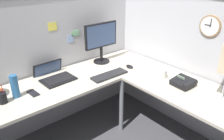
{
  "coord_description": "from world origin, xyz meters",
  "views": [
    {
      "loc": [
        -1.36,
        -1.45,
        1.82
      ],
      "look_at": [
        0.03,
        0.17,
        0.84
      ],
      "focal_mm": 35.8,
      "sensor_mm": 36.0,
      "label": 1
    }
  ],
  "objects_px": {
    "pen_cup": "(2,98)",
    "cell_phone": "(33,93)",
    "computer_mouse": "(130,66)",
    "office_phone": "(184,83)",
    "monitor": "(101,40)",
    "coffee_mug": "(163,74)",
    "wall_clock": "(210,26)",
    "laptop": "(54,75)",
    "thermos_flask": "(15,86)",
    "keyboard": "(109,75)"
  },
  "relations": [
    {
      "from": "pen_cup",
      "to": "cell_phone",
      "type": "distance_m",
      "value": 0.27
    },
    {
      "from": "computer_mouse",
      "to": "office_phone",
      "type": "bearing_deg",
      "value": -82.14
    },
    {
      "from": "monitor",
      "to": "office_phone",
      "type": "distance_m",
      "value": 1.1
    },
    {
      "from": "coffee_mug",
      "to": "wall_clock",
      "type": "bearing_deg",
      "value": -37.29
    },
    {
      "from": "laptop",
      "to": "computer_mouse",
      "type": "xyz_separation_m",
      "value": [
        0.81,
        -0.35,
        -0.01
      ]
    },
    {
      "from": "monitor",
      "to": "wall_clock",
      "type": "xyz_separation_m",
      "value": [
        0.57,
        -1.05,
        0.27
      ]
    },
    {
      "from": "monitor",
      "to": "wall_clock",
      "type": "relative_size",
      "value": 2.27
    },
    {
      "from": "thermos_flask",
      "to": "wall_clock",
      "type": "distance_m",
      "value": 1.97
    },
    {
      "from": "monitor",
      "to": "laptop",
      "type": "relative_size",
      "value": 1.27
    },
    {
      "from": "computer_mouse",
      "to": "thermos_flask",
      "type": "relative_size",
      "value": 0.47
    },
    {
      "from": "pen_cup",
      "to": "monitor",
      "type": "bearing_deg",
      "value": 8.37
    },
    {
      "from": "monitor",
      "to": "computer_mouse",
      "type": "xyz_separation_m",
      "value": [
        0.14,
        -0.36,
        -0.28
      ]
    },
    {
      "from": "pen_cup",
      "to": "office_phone",
      "type": "xyz_separation_m",
      "value": [
        1.49,
        -0.86,
        -0.02
      ]
    },
    {
      "from": "keyboard",
      "to": "computer_mouse",
      "type": "relative_size",
      "value": 4.13
    },
    {
      "from": "keyboard",
      "to": "office_phone",
      "type": "height_order",
      "value": "office_phone"
    },
    {
      "from": "monitor",
      "to": "cell_phone",
      "type": "xyz_separation_m",
      "value": [
        -0.98,
        -0.2,
        -0.29
      ]
    },
    {
      "from": "thermos_flask",
      "to": "laptop",
      "type": "bearing_deg",
      "value": 17.91
    },
    {
      "from": "laptop",
      "to": "office_phone",
      "type": "bearing_deg",
      "value": -48.61
    },
    {
      "from": "laptop",
      "to": "keyboard",
      "type": "relative_size",
      "value": 0.92
    },
    {
      "from": "thermos_flask",
      "to": "cell_phone",
      "type": "bearing_deg",
      "value": -17.73
    },
    {
      "from": "keyboard",
      "to": "cell_phone",
      "type": "distance_m",
      "value": 0.82
    },
    {
      "from": "laptop",
      "to": "thermos_flask",
      "type": "relative_size",
      "value": 1.79
    },
    {
      "from": "keyboard",
      "to": "wall_clock",
      "type": "height_order",
      "value": "wall_clock"
    },
    {
      "from": "pen_cup",
      "to": "coffee_mug",
      "type": "xyz_separation_m",
      "value": [
        1.48,
        -0.61,
        -0.0
      ]
    },
    {
      "from": "computer_mouse",
      "to": "cell_phone",
      "type": "distance_m",
      "value": 1.14
    },
    {
      "from": "computer_mouse",
      "to": "pen_cup",
      "type": "bearing_deg",
      "value": 172.68
    },
    {
      "from": "laptop",
      "to": "wall_clock",
      "type": "xyz_separation_m",
      "value": [
        1.24,
        -1.04,
        0.54
      ]
    },
    {
      "from": "cell_phone",
      "to": "monitor",
      "type": "bearing_deg",
      "value": 6.59
    },
    {
      "from": "wall_clock",
      "to": "computer_mouse",
      "type": "bearing_deg",
      "value": 121.93
    },
    {
      "from": "monitor",
      "to": "office_phone",
      "type": "bearing_deg",
      "value": -77.22
    },
    {
      "from": "wall_clock",
      "to": "coffee_mug",
      "type": "bearing_deg",
      "value": 142.71
    },
    {
      "from": "laptop",
      "to": "coffee_mug",
      "type": "distance_m",
      "value": 1.19
    },
    {
      "from": "keyboard",
      "to": "office_phone",
      "type": "bearing_deg",
      "value": -56.5
    },
    {
      "from": "laptop",
      "to": "wall_clock",
      "type": "height_order",
      "value": "wall_clock"
    },
    {
      "from": "computer_mouse",
      "to": "coffee_mug",
      "type": "relative_size",
      "value": 1.08
    },
    {
      "from": "computer_mouse",
      "to": "coffee_mug",
      "type": "distance_m",
      "value": 0.44
    },
    {
      "from": "office_phone",
      "to": "laptop",
      "type": "bearing_deg",
      "value": 131.39
    },
    {
      "from": "computer_mouse",
      "to": "office_phone",
      "type": "distance_m",
      "value": 0.69
    },
    {
      "from": "cell_phone",
      "to": "coffee_mug",
      "type": "height_order",
      "value": "coffee_mug"
    },
    {
      "from": "office_phone",
      "to": "cell_phone",
      "type": "bearing_deg",
      "value": 145.44
    },
    {
      "from": "laptop",
      "to": "computer_mouse",
      "type": "height_order",
      "value": "laptop"
    },
    {
      "from": "pen_cup",
      "to": "thermos_flask",
      "type": "xyz_separation_m",
      "value": [
        0.13,
        0.03,
        0.06
      ]
    },
    {
      "from": "monitor",
      "to": "keyboard",
      "type": "height_order",
      "value": "monitor"
    },
    {
      "from": "keyboard",
      "to": "cell_phone",
      "type": "height_order",
      "value": "keyboard"
    },
    {
      "from": "thermos_flask",
      "to": "coffee_mug",
      "type": "relative_size",
      "value": 2.29
    },
    {
      "from": "laptop",
      "to": "cell_phone",
      "type": "bearing_deg",
      "value": -148.57
    },
    {
      "from": "laptop",
      "to": "pen_cup",
      "type": "height_order",
      "value": "pen_cup"
    },
    {
      "from": "cell_phone",
      "to": "laptop",
      "type": "bearing_deg",
      "value": 26.44
    },
    {
      "from": "monitor",
      "to": "pen_cup",
      "type": "relative_size",
      "value": 2.78
    },
    {
      "from": "thermos_flask",
      "to": "coffee_mug",
      "type": "xyz_separation_m",
      "value": [
        1.35,
        -0.63,
        -0.06
      ]
    }
  ]
}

